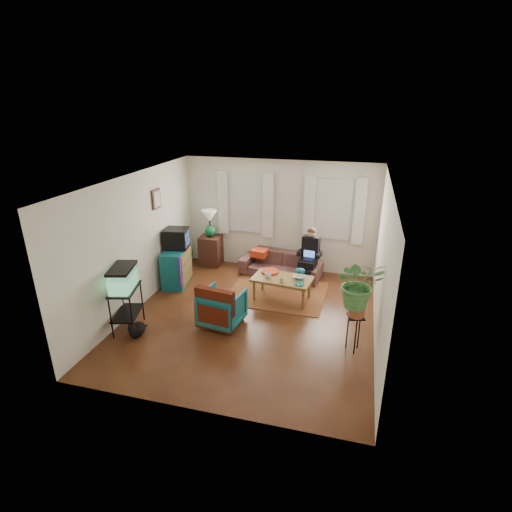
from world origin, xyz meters
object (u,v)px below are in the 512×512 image
(aquarium_stand, at_px, (127,309))
(plant_stand, at_px, (354,333))
(sofa, at_px, (281,261))
(side_table, at_px, (211,250))
(dresser, at_px, (176,266))
(armchair, at_px, (222,306))
(coffee_table, at_px, (282,289))

(aquarium_stand, relative_size, plant_stand, 1.24)
(sofa, xyz_separation_m, side_table, (-1.80, 0.21, 0.00))
(side_table, relative_size, dresser, 0.81)
(aquarium_stand, bearing_deg, plant_stand, -9.03)
(side_table, relative_size, aquarium_stand, 0.91)
(armchair, bearing_deg, dresser, -33.04)
(side_table, height_order, dresser, dresser)
(aquarium_stand, distance_m, plant_stand, 3.92)
(plant_stand, bearing_deg, dresser, 157.57)
(sofa, xyz_separation_m, plant_stand, (1.75, -2.62, -0.04))
(sofa, xyz_separation_m, armchair, (-0.59, -2.38, -0.00))
(sofa, xyz_separation_m, coffee_table, (0.27, -1.18, -0.12))
(sofa, distance_m, armchair, 2.45)
(side_table, relative_size, armchair, 1.00)
(side_table, xyz_separation_m, plant_stand, (3.55, -2.84, -0.04))
(plant_stand, bearing_deg, aquarium_stand, -174.66)
(aquarium_stand, xyz_separation_m, armchair, (1.56, 0.60, -0.04))
(coffee_table, xyz_separation_m, plant_stand, (1.48, -1.44, 0.08))
(dresser, bearing_deg, sofa, 15.79)
(sofa, distance_m, dresser, 2.37)
(armchair, relative_size, coffee_table, 0.62)
(coffee_table, relative_size, plant_stand, 1.83)
(side_table, relative_size, plant_stand, 1.13)
(armchair, bearing_deg, sofa, -95.52)
(side_table, distance_m, coffee_table, 2.50)
(side_table, relative_size, coffee_table, 0.62)
(sofa, height_order, plant_stand, sofa)
(sofa, distance_m, side_table, 1.81)
(side_table, height_order, plant_stand, side_table)
(side_table, bearing_deg, aquarium_stand, -96.24)
(side_table, bearing_deg, armchair, -64.96)
(aquarium_stand, height_order, armchair, aquarium_stand)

